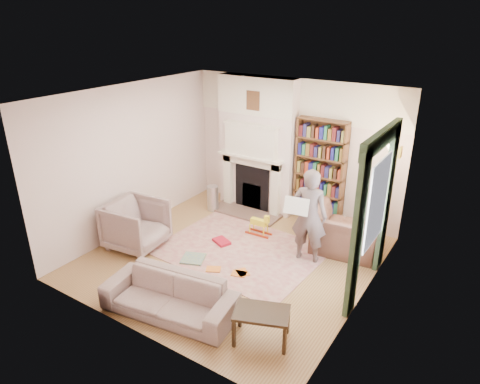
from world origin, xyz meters
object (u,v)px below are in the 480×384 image
Objects in this scene: armchair_left at (136,225)px; sofa at (169,296)px; coffee_table at (261,326)px; man_reading at (309,216)px; rocking_horse at (259,224)px; armchair_reading at (345,232)px; paraffin_heater at (213,198)px; bookcase at (320,167)px.

armchair_left is 0.50× the size of sofa.
man_reading is at bearing 78.04° from coffee_table.
coffee_table is 1.41× the size of rocking_horse.
man_reading reaches higher than armchair_left.
paraffin_heater is (-2.99, 0.13, -0.11)m from armchair_reading.
armchair_left reaches higher than coffee_table.
rocking_horse is at bearing -24.24° from man_reading.
bookcase is 1.65m from rocking_horse.
sofa is at bearing -98.32° from bookcase.
rocking_horse is (-0.69, -1.15, -0.96)m from bookcase.
armchair_left is 2.08m from sofa.
armchair_reading reaches higher than paraffin_heater.
sofa is (-1.46, -2.97, -0.10)m from armchair_reading.
bookcase is at bearing -50.71° from armchair_reading.
paraffin_heater is at bearing -160.97° from bookcase.
paraffin_heater is at bearing 160.57° from rocking_horse.
coffee_table is at bearing -44.89° from paraffin_heater.
armchair_reading is at bearing -136.21° from man_reading.
armchair_reading reaches higher than coffee_table.
armchair_left is 3.07m from man_reading.
armchair_reading is 0.87m from man_reading.
bookcase is 3.65m from armchair_left.
sofa is at bearing -128.91° from armchair_left.
bookcase is 1.47m from armchair_reading.
armchair_left is (-2.31, -2.72, -0.74)m from bookcase.
armchair_left is 3.24m from coffee_table.
man_reading is at bearing -16.11° from paraffin_heater.
man_reading is (2.76, 1.27, 0.39)m from armchair_left.
bookcase reaches higher than sofa.
armchair_reading is at bearing 55.31° from sofa.
armchair_left is at bearing -130.31° from bookcase.
bookcase reaches higher than coffee_table.
bookcase reaches higher than man_reading.
man_reading reaches higher than paraffin_heater.
sofa is (1.75, -1.11, -0.15)m from armchair_left.
bookcase is at bearing 73.16° from sofa.
armchair_left is (-3.21, -1.87, 0.05)m from armchair_reading.
armchair_left reaches higher than sofa.
man_reading is at bearing -71.99° from armchair_left.
armchair_reading is 1.24× the size of armchair_left.
bookcase is 3.36× the size of paraffin_heater.
rocking_horse is (-1.14, 0.30, -0.61)m from man_reading.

